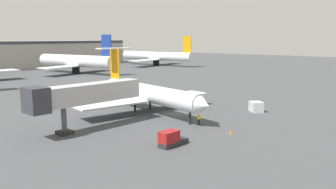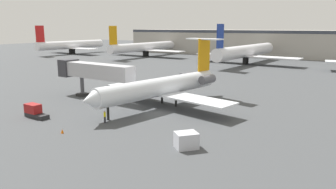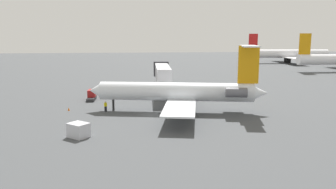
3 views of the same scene
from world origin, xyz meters
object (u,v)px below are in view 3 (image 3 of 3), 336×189
object	(u,v)px
parked_airliner_west_end	(287,54)
baggage_tug_lead	(92,96)
cargo_container_uld	(78,130)
traffic_cone_near	(69,109)
jet_bridge	(162,72)
ground_crew_marshaller	(106,106)
regional_jet	(181,91)

from	to	relation	value
parked_airliner_west_end	baggage_tug_lead	bearing A→B (deg)	-44.49
cargo_container_uld	traffic_cone_near	distance (m)	15.69
jet_bridge	baggage_tug_lead	world-z (taller)	jet_bridge
cargo_container_uld	ground_crew_marshaller	bearing A→B (deg)	170.33
cargo_container_uld	parked_airliner_west_end	size ratio (longest dim) A/B	0.08
baggage_tug_lead	parked_airliner_west_end	size ratio (longest dim) A/B	0.11
regional_jet	cargo_container_uld	bearing A→B (deg)	-50.08
jet_bridge	traffic_cone_near	xyz separation A→B (m)	(11.53, -16.65, -4.68)
baggage_tug_lead	parked_airliner_west_end	distance (m)	112.21
cargo_container_uld	parked_airliner_west_end	distance (m)	130.10
jet_bridge	ground_crew_marshaller	world-z (taller)	jet_bridge
ground_crew_marshaller	traffic_cone_near	size ratio (longest dim) A/B	3.07
jet_bridge	cargo_container_uld	bearing A→B (deg)	-25.78
regional_jet	ground_crew_marshaller	size ratio (longest dim) A/B	16.93
baggage_tug_lead	ground_crew_marshaller	bearing A→B (deg)	17.42
jet_bridge	parked_airliner_west_end	distance (m)	101.02
jet_bridge	parked_airliner_west_end	size ratio (longest dim) A/B	0.47
jet_bridge	traffic_cone_near	size ratio (longest dim) A/B	31.11
jet_bridge	cargo_container_uld	distance (m)	30.00
parked_airliner_west_end	jet_bridge	bearing A→B (deg)	-39.86
regional_jet	parked_airliner_west_end	size ratio (longest dim) A/B	0.79
regional_jet	ground_crew_marshaller	distance (m)	12.47
jet_bridge	ground_crew_marshaller	size ratio (longest dim) A/B	10.12
traffic_cone_near	cargo_container_uld	bearing A→B (deg)	13.73
ground_crew_marshaller	traffic_cone_near	distance (m)	6.26
regional_jet	traffic_cone_near	xyz separation A→B (m)	(-3.15, -18.16, -3.10)
regional_jet	jet_bridge	size ratio (longest dim) A/B	1.67
ground_crew_marshaller	parked_airliner_west_end	distance (m)	117.76
baggage_tug_lead	cargo_container_uld	world-z (taller)	baggage_tug_lead
ground_crew_marshaller	parked_airliner_west_end	world-z (taller)	parked_airliner_west_end
jet_bridge	cargo_container_uld	size ratio (longest dim) A/B	5.75
regional_jet	parked_airliner_west_end	xyz separation A→B (m)	(-92.23, 63.23, 0.80)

